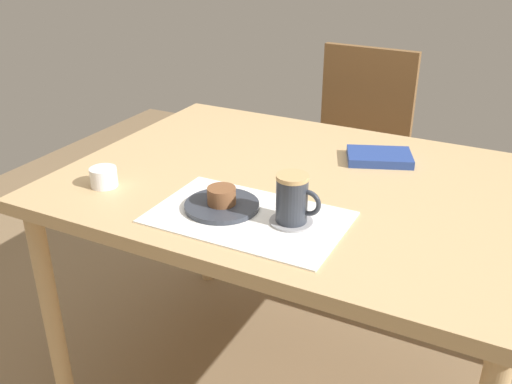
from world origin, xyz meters
TOP-DOWN VIEW (x-y plane):
  - dining_table at (0.00, 0.00)m, footprint 1.23×0.92m
  - wooden_chair at (-0.10, 0.82)m, footprint 0.43×0.43m
  - placemat at (-0.02, -0.26)m, footprint 0.45×0.28m
  - pastry_plate at (-0.09, -0.25)m, footprint 0.18×0.18m
  - pastry at (-0.09, -0.25)m, footprint 0.07×0.07m
  - coffee_coaster at (0.08, -0.24)m, footprint 0.10×0.10m
  - coffee_mug at (0.09, -0.24)m, footprint 0.11×0.07m
  - sugar_bowl at (-0.43, -0.27)m, footprint 0.07×0.07m
  - small_book at (0.16, 0.22)m, footprint 0.21×0.18m

SIDE VIEW (x-z plane):
  - wooden_chair at x=-0.10m, z-range 0.05..0.95m
  - dining_table at x=0.00m, z-range 0.29..1.03m
  - placemat at x=-0.02m, z-range 0.73..0.74m
  - coffee_coaster at x=0.08m, z-range 0.74..0.74m
  - pastry_plate at x=-0.09m, z-range 0.74..0.75m
  - small_book at x=0.16m, z-range 0.73..0.76m
  - sugar_bowl at x=-0.43m, z-range 0.73..0.78m
  - pastry at x=-0.09m, z-range 0.75..0.79m
  - coffee_mug at x=0.09m, z-range 0.74..0.85m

